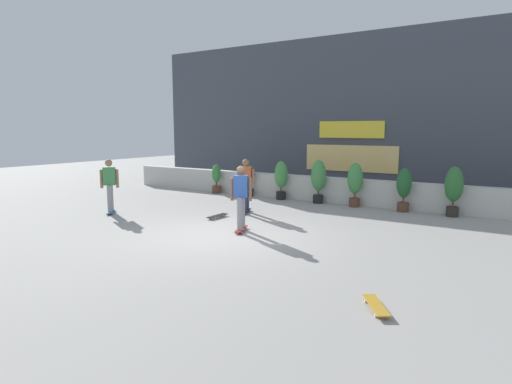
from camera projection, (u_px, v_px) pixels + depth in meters
ground_plane at (224, 235)px, 10.73m from camera, size 48.00×48.00×0.00m
planter_wall at (322, 189)px, 15.68m from camera, size 18.00×0.40×0.90m
building_backdrop at (361, 114)px, 18.61m from camera, size 20.00×2.08×6.50m
potted_plant_0 at (216, 178)px, 17.65m from camera, size 0.36×0.36×1.19m
potted_plant_1 at (249, 178)px, 16.80m from camera, size 0.41×0.41×1.30m
potted_plant_2 at (281, 177)px, 16.01m from camera, size 0.49×0.49×1.45m
potted_plant_3 at (319, 178)px, 15.20m from camera, size 0.53×0.53×1.54m
potted_plant_4 at (355, 181)px, 14.50m from camera, size 0.51×0.51×1.50m
potted_plant_5 at (404, 187)px, 13.65m from camera, size 0.47×0.47×1.40m
potted_plant_6 at (454, 187)px, 12.87m from camera, size 0.52×0.52×1.52m
skater_by_wall_right at (241, 195)px, 10.97m from camera, size 0.52×0.81×1.70m
skater_mid_plaza at (110, 184)px, 13.36m from camera, size 0.70×0.71×1.70m
skater_far_right at (246, 183)px, 13.42m from camera, size 0.53×0.82×1.70m
skateboard_near_camera at (217, 216)px, 12.78m from camera, size 0.20×0.80×0.08m
skateboard_aside at (376, 305)px, 6.30m from camera, size 0.61×0.78×0.08m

